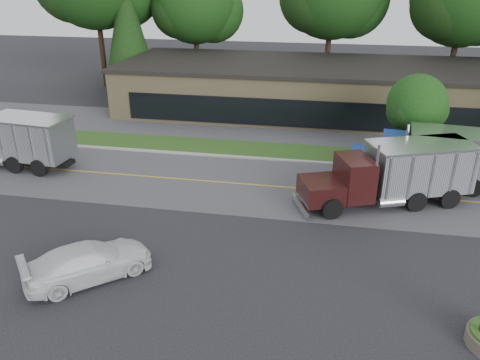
# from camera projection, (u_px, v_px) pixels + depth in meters

# --- Properties ---
(ground) EXTENTS (140.00, 140.00, 0.00)m
(ground) POSITION_uv_depth(u_px,v_px,m) (214.00, 271.00, 20.08)
(ground) COLOR #35353B
(ground) RESTS_ON ground
(road) EXTENTS (60.00, 8.00, 0.02)m
(road) POSITION_uv_depth(u_px,v_px,m) (249.00, 185.00, 28.15)
(road) COLOR slate
(road) RESTS_ON ground
(center_line) EXTENTS (60.00, 0.12, 0.01)m
(center_line) POSITION_uv_depth(u_px,v_px,m) (249.00, 185.00, 28.15)
(center_line) COLOR gold
(center_line) RESTS_ON ground
(curb) EXTENTS (60.00, 0.30, 0.12)m
(curb) POSITION_uv_depth(u_px,v_px,m) (259.00, 159.00, 31.91)
(curb) COLOR #9E9E99
(curb) RESTS_ON ground
(grass_verge) EXTENTS (60.00, 3.40, 0.03)m
(grass_verge) POSITION_uv_depth(u_px,v_px,m) (263.00, 150.00, 33.52)
(grass_verge) COLOR #2A4C1A
(grass_verge) RESTS_ON ground
(far_parking) EXTENTS (60.00, 7.00, 0.02)m
(far_parking) POSITION_uv_depth(u_px,v_px,m) (271.00, 129.00, 38.01)
(far_parking) COLOR slate
(far_parking) RESTS_ON ground
(strip_mall) EXTENTS (32.00, 12.00, 4.00)m
(strip_mall) POSITION_uv_depth(u_px,v_px,m) (302.00, 89.00, 42.23)
(strip_mall) COLOR tan
(strip_mall) RESTS_ON ground
(tree_far_b) EXTENTS (9.32, 8.77, 13.30)m
(tree_far_b) POSITION_uv_depth(u_px,v_px,m) (197.00, 5.00, 48.83)
(tree_far_b) COLOR #382619
(tree_far_b) RESTS_ON ground
(evergreen_left) EXTENTS (5.32, 5.32, 12.09)m
(evergreen_left) POSITION_uv_depth(u_px,v_px,m) (127.00, 26.00, 46.92)
(evergreen_left) COLOR #382619
(evergreen_left) RESTS_ON ground
(tree_verge) EXTENTS (4.07, 3.83, 5.81)m
(tree_verge) POSITION_uv_depth(u_px,v_px,m) (417.00, 107.00, 30.37)
(tree_verge) COLOR #382619
(tree_verge) RESTS_ON ground
(dump_truck_red) EXTENTS (9.03, 3.46, 3.36)m
(dump_truck_red) POSITION_uv_depth(u_px,v_px,m) (15.00, 139.00, 30.22)
(dump_truck_red) COLOR black
(dump_truck_red) RESTS_ON ground
(dump_truck_blue) EXTENTS (8.48, 3.55, 3.36)m
(dump_truck_blue) POSITION_uv_depth(u_px,v_px,m) (431.00, 155.00, 27.60)
(dump_truck_blue) COLOR black
(dump_truck_blue) RESTS_ON ground
(dump_truck_maroon) EXTENTS (9.57, 5.63, 3.36)m
(dump_truck_maroon) POSITION_uv_depth(u_px,v_px,m) (397.00, 172.00, 25.26)
(dump_truck_maroon) COLOR black
(dump_truck_maroon) RESTS_ON ground
(rally_car) EXTENTS (5.28, 5.08, 1.51)m
(rally_car) POSITION_uv_depth(u_px,v_px,m) (88.00, 262.00, 19.38)
(rally_car) COLOR silver
(rally_car) RESTS_ON ground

